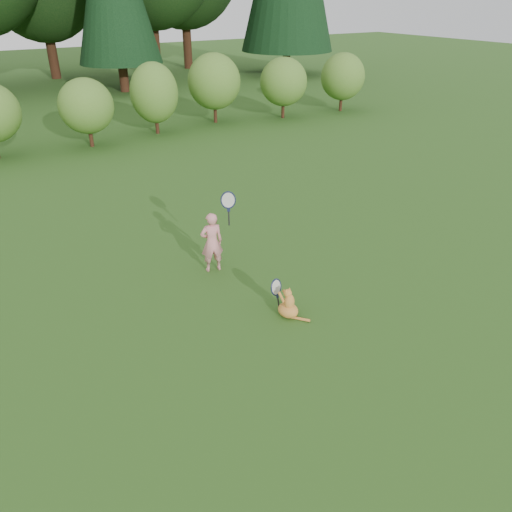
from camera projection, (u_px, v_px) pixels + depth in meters
ground at (270, 312)px, 8.73m from camera, size 100.00×100.00×0.00m
shrub_row at (75, 104)px, 17.89m from camera, size 28.00×3.00×2.80m
child at (212, 241)px, 9.77m from camera, size 0.71×0.45×1.85m
cat at (288, 302)px, 8.53m from camera, size 0.46×0.75×0.74m
tennis_ball at (208, 219)px, 9.57m from camera, size 0.07×0.07×0.07m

